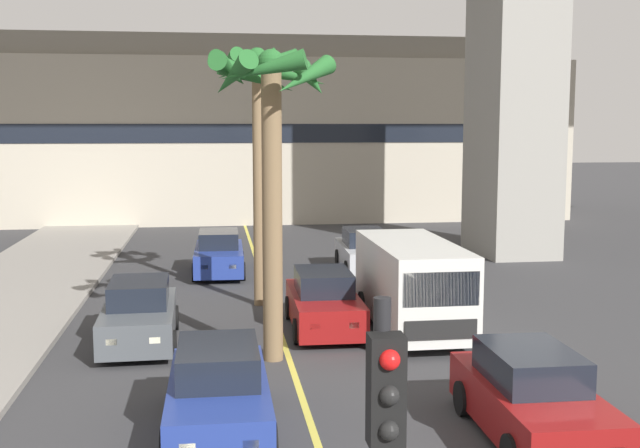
{
  "coord_description": "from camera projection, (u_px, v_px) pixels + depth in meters",
  "views": [
    {
      "loc": [
        -1.68,
        1.73,
        5.35
      ],
      "look_at": [
        0.0,
        14.0,
        3.8
      ],
      "focal_mm": 44.11,
      "sensor_mm": 36.0,
      "label": 1
    }
  ],
  "objects": [
    {
      "name": "lane_stripe_center",
      "position": [
        273.0,
        311.0,
        22.78
      ],
      "size": [
        0.14,
        56.0,
        0.01
      ],
      "primitive_type": "cube",
      "color": "#DBCC4C",
      "rests_on": "ground"
    },
    {
      "name": "pier_building_backdrop",
      "position": [
        241.0,
        131.0,
        45.54
      ],
      "size": [
        36.95,
        8.04,
        10.18
      ],
      "color": "#BCB29E",
      "rests_on": "ground"
    },
    {
      "name": "car_queue_fourth",
      "position": [
        324.0,
        303.0,
        20.67
      ],
      "size": [
        1.89,
        4.13,
        1.56
      ],
      "color": "maroon",
      "rests_on": "ground"
    },
    {
      "name": "car_queue_front",
      "position": [
        139.0,
        315.0,
        19.33
      ],
      "size": [
        1.91,
        4.14,
        1.56
      ],
      "color": "#4C5156",
      "rests_on": "ground"
    },
    {
      "name": "car_queue_sixth",
      "position": [
        219.0,
        254.0,
        28.42
      ],
      "size": [
        1.89,
        4.13,
        1.56
      ],
      "color": "navy",
      "rests_on": "ground"
    },
    {
      "name": "car_queue_third",
      "position": [
        532.0,
        398.0,
        13.42
      ],
      "size": [
        1.88,
        4.12,
        1.56
      ],
      "color": "maroon",
      "rests_on": "ground"
    },
    {
      "name": "car_queue_second",
      "position": [
        218.0,
        394.0,
        13.67
      ],
      "size": [
        1.85,
        4.11,
        1.56
      ],
      "color": "navy",
      "rests_on": "ground"
    },
    {
      "name": "palm_tree_near_median",
      "position": [
        271.0,
        123.0,
        17.43
      ],
      "size": [
        2.88,
        2.94,
        7.02
      ],
      "color": "brown",
      "rests_on": "ground"
    },
    {
      "name": "palm_tree_mid_median",
      "position": [
        259.0,
        88.0,
        22.81
      ],
      "size": [
        2.9,
        2.86,
        7.6
      ],
      "color": "brown",
      "rests_on": "ground"
    },
    {
      "name": "car_queue_fifth",
      "position": [
        365.0,
        252.0,
        28.93
      ],
      "size": [
        1.94,
        4.15,
        1.56
      ],
      "color": "#B7BABF",
      "rests_on": "ground"
    },
    {
      "name": "delivery_van",
      "position": [
        412.0,
        283.0,
        20.39
      ],
      "size": [
        2.18,
        5.26,
        2.36
      ],
      "color": "silver",
      "rests_on": "ground"
    }
  ]
}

